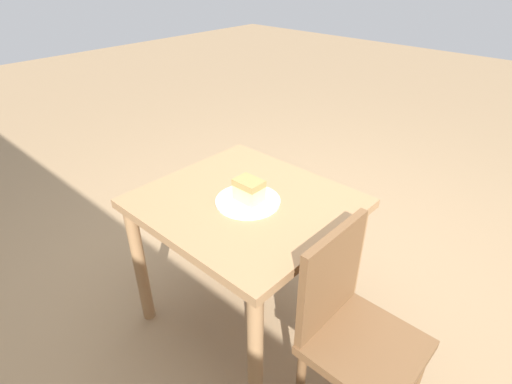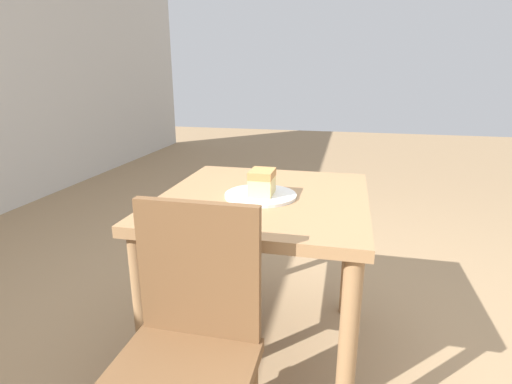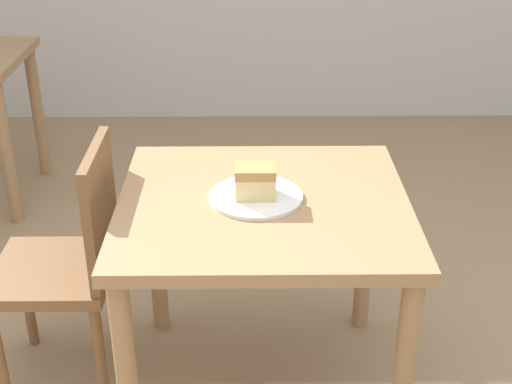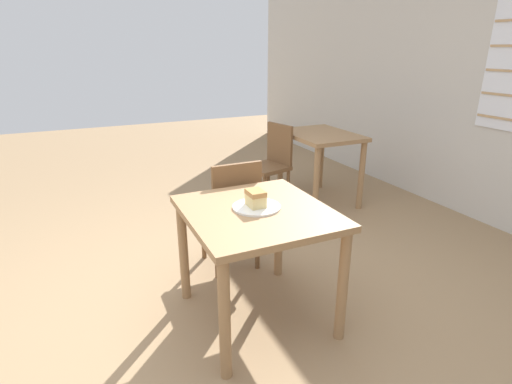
{
  "view_description": "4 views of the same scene",
  "coord_description": "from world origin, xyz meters",
  "px_view_note": "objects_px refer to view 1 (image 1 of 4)",
  "views": [
    {
      "loc": [
        -0.94,
        1.47,
        1.65
      ],
      "look_at": [
        0.06,
        0.39,
        0.77
      ],
      "focal_mm": 28.0,
      "sensor_mm": 36.0,
      "label": 1
    },
    {
      "loc": [
        -1.37,
        0.11,
        1.19
      ],
      "look_at": [
        0.05,
        0.44,
        0.75
      ],
      "focal_mm": 28.0,
      "sensor_mm": 36.0,
      "label": 2
    },
    {
      "loc": [
        0.05,
        -1.45,
        1.7
      ],
      "look_at": [
        0.07,
        0.4,
        0.76
      ],
      "focal_mm": 50.0,
      "sensor_mm": 36.0,
      "label": 3
    },
    {
      "loc": [
        2.0,
        -0.47,
        1.6
      ],
      "look_at": [
        0.03,
        0.44,
        0.81
      ],
      "focal_mm": 28.0,
      "sensor_mm": 36.0,
      "label": 4
    }
  ],
  "objects_px": {
    "cake_slice": "(249,190)",
    "dining_table_near": "(246,221)",
    "plate": "(248,201)",
    "chair_near_window": "(352,329)"
  },
  "relations": [
    {
      "from": "plate",
      "to": "chair_near_window",
      "type": "bearing_deg",
      "value": 172.71
    },
    {
      "from": "dining_table_near",
      "to": "cake_slice",
      "type": "relative_size",
      "value": 7.23
    },
    {
      "from": "dining_table_near",
      "to": "chair_near_window",
      "type": "height_order",
      "value": "chair_near_window"
    },
    {
      "from": "dining_table_near",
      "to": "plate",
      "type": "distance_m",
      "value": 0.12
    },
    {
      "from": "plate",
      "to": "dining_table_near",
      "type": "bearing_deg",
      "value": -20.25
    },
    {
      "from": "plate",
      "to": "cake_slice",
      "type": "xyz_separation_m",
      "value": [
        -0.0,
        -0.01,
        0.05
      ]
    },
    {
      "from": "cake_slice",
      "to": "dining_table_near",
      "type": "bearing_deg",
      "value": -6.36
    },
    {
      "from": "chair_near_window",
      "to": "plate",
      "type": "distance_m",
      "value": 0.66
    },
    {
      "from": "dining_table_near",
      "to": "chair_near_window",
      "type": "distance_m",
      "value": 0.64
    },
    {
      "from": "dining_table_near",
      "to": "plate",
      "type": "xyz_separation_m",
      "value": [
        -0.02,
        0.01,
        0.12
      ]
    }
  ]
}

